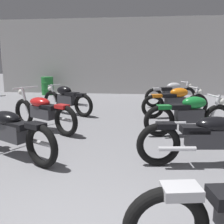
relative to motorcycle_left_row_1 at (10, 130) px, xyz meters
The scene contains 9 objects.
back_wall 8.85m from the motorcycle_left_row_1, 79.87° to the left, with size 13.13×0.24×3.60m, color #BCBAB7.
motorcycle_left_row_1 is the anchor object (origin of this frame).
motorcycle_left_row_2 1.63m from the motorcycle_left_row_1, 93.67° to the left, with size 1.93×1.20×0.97m.
motorcycle_left_row_3 3.45m from the motorcycle_left_row_1, 91.71° to the left, with size 1.80×1.00×0.88m.
motorcycle_right_row_1 3.16m from the motorcycle_left_row_1, ahead, with size 2.17×0.68×0.97m.
motorcycle_right_row_2 3.54m from the motorcycle_left_row_1, 27.05° to the left, with size 1.94×0.67×0.88m.
motorcycle_right_row_3 4.58m from the motorcycle_left_row_1, 47.55° to the left, with size 1.93×0.71×0.88m.
motorcycle_right_row_4 6.08m from the motorcycle_left_row_1, 58.63° to the left, with size 1.88×0.82×0.88m.
oil_drum 8.13m from the motorcycle_left_row_1, 107.00° to the left, with size 0.59×0.59×0.85m.
Camera 1 is at (0.60, -1.06, 1.56)m, focal length 39.97 mm.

